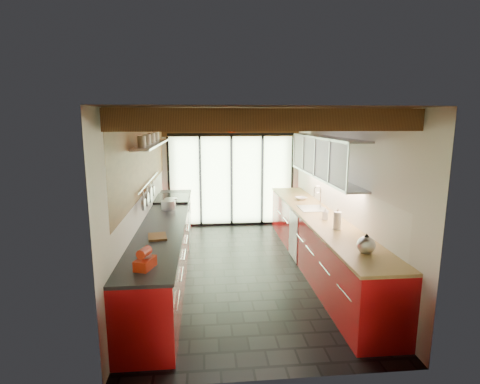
{
  "coord_description": "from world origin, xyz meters",
  "views": [
    {
      "loc": [
        -0.62,
        -5.92,
        2.48
      ],
      "look_at": [
        -0.02,
        0.4,
        1.25
      ],
      "focal_mm": 28.0,
      "sensor_mm": 36.0,
      "label": 1
    }
  ],
  "objects_px": {
    "soap_bottle": "(325,214)",
    "bowl": "(301,198)",
    "stand_mixer": "(145,260)",
    "paper_towel": "(337,221)",
    "kettle": "(366,244)"
  },
  "relations": [
    {
      "from": "stand_mixer",
      "to": "soap_bottle",
      "type": "xyz_separation_m",
      "value": [
        2.54,
        1.74,
        0.0
      ]
    },
    {
      "from": "kettle",
      "to": "paper_towel",
      "type": "distance_m",
      "value": 0.98
    },
    {
      "from": "stand_mixer",
      "to": "kettle",
      "type": "height_order",
      "value": "kettle"
    },
    {
      "from": "kettle",
      "to": "stand_mixer",
      "type": "bearing_deg",
      "value": -175.08
    },
    {
      "from": "stand_mixer",
      "to": "paper_towel",
      "type": "bearing_deg",
      "value": 25.28
    },
    {
      "from": "paper_towel",
      "to": "bowl",
      "type": "bearing_deg",
      "value": 90.0
    },
    {
      "from": "stand_mixer",
      "to": "bowl",
      "type": "distance_m",
      "value": 4.12
    },
    {
      "from": "stand_mixer",
      "to": "soap_bottle",
      "type": "height_order",
      "value": "stand_mixer"
    },
    {
      "from": "bowl",
      "to": "soap_bottle",
      "type": "bearing_deg",
      "value": -90.0
    },
    {
      "from": "bowl",
      "to": "kettle",
      "type": "bearing_deg",
      "value": -90.0
    },
    {
      "from": "soap_bottle",
      "to": "bowl",
      "type": "height_order",
      "value": "soap_bottle"
    },
    {
      "from": "soap_bottle",
      "to": "bowl",
      "type": "distance_m",
      "value": 1.5
    },
    {
      "from": "stand_mixer",
      "to": "soap_bottle",
      "type": "bearing_deg",
      "value": 34.46
    },
    {
      "from": "kettle",
      "to": "bowl",
      "type": "relative_size",
      "value": 1.24
    },
    {
      "from": "paper_towel",
      "to": "bowl",
      "type": "xyz_separation_m",
      "value": [
        0.0,
        2.04,
        -0.1
      ]
    }
  ]
}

